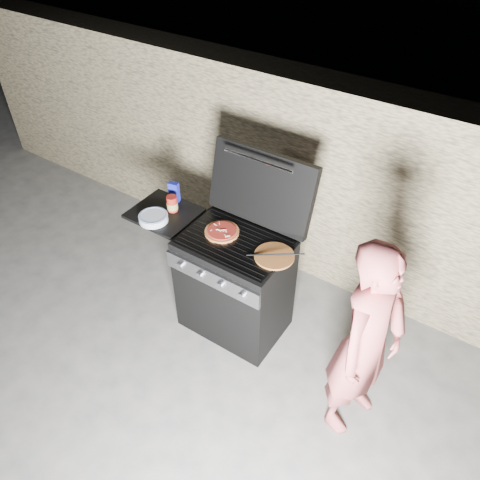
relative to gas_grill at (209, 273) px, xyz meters
The scene contains 10 objects.
ground 0.52m from the gas_grill, ahead, with size 50.00×50.00×0.00m, color #4B4B4B.
stone_wall 1.17m from the gas_grill, 76.61° to the left, with size 8.00×0.35×1.80m, color tan.
gas_grill is the anchor object (origin of this frame).
pizza_topped 0.49m from the gas_grill, 15.62° to the left, with size 0.26×0.26×0.03m, color gold, non-canonical shape.
pizza_plain 0.74m from the gas_grill, ahead, with size 0.28×0.28×0.02m, color #CE7D39.
sauce_jar 0.64m from the gas_grill, behind, with size 0.08×0.08×0.13m, color maroon.
blue_carton 0.71m from the gas_grill, 159.69° to the left, with size 0.08×0.05×0.17m, color #161E9F.
plate_stack 0.64m from the gas_grill, 162.52° to the right, with size 0.22×0.22×0.05m, color silver.
person 1.43m from the gas_grill, ahead, with size 0.57×0.37×1.55m, color #B24F51.
tongs 0.77m from the gas_grill, ahead, with size 0.01×0.01×0.41m, color black.
Camera 1 is at (1.45, -2.11, 3.13)m, focal length 35.00 mm.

